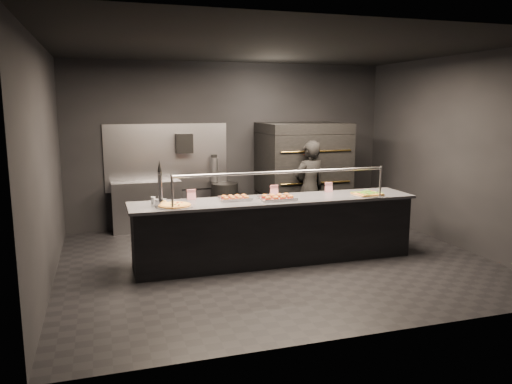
# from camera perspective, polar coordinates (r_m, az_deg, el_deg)

# --- Properties ---
(room) EXTENTS (6.04, 6.00, 3.00)m
(room) POSITION_cam_1_polar(r_m,az_deg,el_deg) (7.04, 1.97, 3.91)
(room) COLOR black
(room) RESTS_ON ground
(service_counter) EXTENTS (4.10, 0.78, 1.37)m
(service_counter) POSITION_cam_1_polar(r_m,az_deg,el_deg) (7.18, 2.22, -4.34)
(service_counter) COLOR black
(service_counter) RESTS_ON ground
(pizza_oven) EXTENTS (1.50, 1.23, 1.91)m
(pizza_oven) POSITION_cam_1_polar(r_m,az_deg,el_deg) (9.25, 5.31, 2.02)
(pizza_oven) COLOR black
(pizza_oven) RESTS_ON ground
(prep_shelf) EXTENTS (1.20, 0.35, 0.90)m
(prep_shelf) POSITION_cam_1_polar(r_m,az_deg,el_deg) (9.08, -12.34, -1.62)
(prep_shelf) COLOR #99999E
(prep_shelf) RESTS_ON ground
(towel_dispenser) EXTENTS (0.30, 0.20, 0.35)m
(towel_dispenser) POSITION_cam_1_polar(r_m,az_deg,el_deg) (9.09, -8.23, 5.52)
(towel_dispenser) COLOR black
(towel_dispenser) RESTS_ON room
(fire_extinguisher) EXTENTS (0.14, 0.14, 0.51)m
(fire_extinguisher) POSITION_cam_1_polar(r_m,az_deg,el_deg) (9.25, -4.79, 2.61)
(fire_extinguisher) COLOR #B2B2B7
(fire_extinguisher) RESTS_ON room
(beer_tap) EXTENTS (0.16, 0.23, 0.61)m
(beer_tap) POSITION_cam_1_polar(r_m,az_deg,el_deg) (6.66, -10.87, -0.11)
(beer_tap) COLOR silver
(beer_tap) RESTS_ON service_counter
(round_pizza) EXTENTS (0.49, 0.49, 0.03)m
(round_pizza) POSITION_cam_1_polar(r_m,az_deg,el_deg) (6.62, -9.29, -1.52)
(round_pizza) COLOR silver
(round_pizza) RESTS_ON service_counter
(slider_tray_a) EXTENTS (0.47, 0.38, 0.07)m
(slider_tray_a) POSITION_cam_1_polar(r_m,az_deg,el_deg) (6.99, -2.41, -0.70)
(slider_tray_a) COLOR silver
(slider_tray_a) RESTS_ON service_counter
(slider_tray_b) EXTENTS (0.52, 0.41, 0.08)m
(slider_tray_b) POSITION_cam_1_polar(r_m,az_deg,el_deg) (7.01, 2.46, -0.64)
(slider_tray_b) COLOR silver
(slider_tray_b) RESTS_ON service_counter
(square_pizza) EXTENTS (0.47, 0.47, 0.05)m
(square_pizza) POSITION_cam_1_polar(r_m,az_deg,el_deg) (7.52, 12.60, -0.23)
(square_pizza) COLOR silver
(square_pizza) RESTS_ON service_counter
(condiment_jar) EXTENTS (0.15, 0.06, 0.10)m
(condiment_jar) POSITION_cam_1_polar(r_m,az_deg,el_deg) (6.83, -11.42, -0.97)
(condiment_jar) COLOR silver
(condiment_jar) RESTS_ON service_counter
(tent_cards) EXTENTS (2.23, 0.04, 0.15)m
(tent_cards) POSITION_cam_1_polar(r_m,az_deg,el_deg) (7.32, 1.23, 0.18)
(tent_cards) COLOR white
(tent_cards) RESTS_ON service_counter
(trash_bin) EXTENTS (0.49, 0.49, 0.82)m
(trash_bin) POSITION_cam_1_polar(r_m,az_deg,el_deg) (9.22, -3.58, -1.50)
(trash_bin) COLOR black
(trash_bin) RESTS_ON ground
(worker) EXTENTS (0.67, 0.51, 1.64)m
(worker) POSITION_cam_1_polar(r_m,az_deg,el_deg) (8.56, 6.12, 0.38)
(worker) COLOR black
(worker) RESTS_ON ground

